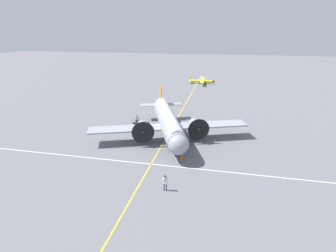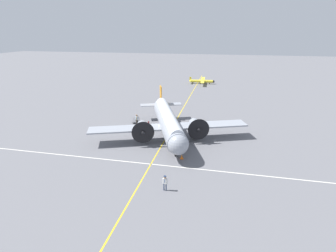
# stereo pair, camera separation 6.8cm
# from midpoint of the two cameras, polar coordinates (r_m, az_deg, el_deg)

# --- Properties ---
(ground_plane) EXTENTS (300.00, 300.00, 0.00)m
(ground_plane) POSITION_cam_midpoint_polar(r_m,az_deg,el_deg) (40.26, 0.05, -2.36)
(ground_plane) COLOR slate
(apron_line_eastwest) EXTENTS (120.00, 0.16, 0.01)m
(apron_line_eastwest) POSITION_cam_midpoint_polar(r_m,az_deg,el_deg) (40.29, -0.24, -2.33)
(apron_line_eastwest) COLOR gold
(apron_line_eastwest) RESTS_ON ground_plane
(apron_line_northsouth) EXTENTS (0.16, 120.00, 0.01)m
(apron_line_northsouth) POSITION_cam_midpoint_polar(r_m,az_deg,el_deg) (32.35, -3.33, -8.31)
(apron_line_northsouth) COLOR silver
(apron_line_northsouth) RESTS_ON ground_plane
(airliner_main) EXTENTS (19.59, 22.66, 6.06)m
(airliner_main) POSITION_cam_midpoint_polar(r_m,az_deg,el_deg) (38.92, 0.14, 0.95)
(airliner_main) COLOR #9399A3
(airliner_main) RESTS_ON ground_plane
(crew_foreground) EXTENTS (0.30, 0.57, 1.67)m
(crew_foreground) POSITION_cam_midpoint_polar(r_m,az_deg,el_deg) (26.99, -0.59, -11.97)
(crew_foreground) COLOR navy
(crew_foreground) RESTS_ON ground_plane
(passenger_boarding) EXTENTS (0.51, 0.38, 1.74)m
(passenger_boarding) POSITION_cam_midpoint_polar(r_m,az_deg,el_deg) (45.45, -6.67, 1.60)
(passenger_boarding) COLOR #473D2D
(passenger_boarding) RESTS_ON ground_plane
(ramp_agent) EXTENTS (0.29, 0.62, 1.82)m
(ramp_agent) POSITION_cam_midpoint_polar(r_m,az_deg,el_deg) (45.44, -6.79, 1.65)
(ramp_agent) COLOR #2D2D33
(ramp_agent) RESTS_ON ground_plane
(suitcase_near_door) EXTENTS (0.38, 0.15, 0.51)m
(suitcase_near_door) POSITION_cam_midpoint_polar(r_m,az_deg,el_deg) (45.64, -4.22, 0.67)
(suitcase_near_door) COLOR maroon
(suitcase_near_door) RESTS_ON ground_plane
(baggage_cart) EXTENTS (2.11, 1.63, 0.56)m
(baggage_cart) POSITION_cam_midpoint_polar(r_m,az_deg,el_deg) (46.83, -6.90, 1.13)
(baggage_cart) COLOR #56565B
(baggage_cart) RESTS_ON ground_plane
(light_aircraft_distant) EXTENTS (10.42, 7.73, 2.00)m
(light_aircraft_distant) POSITION_cam_midpoint_polar(r_m,az_deg,el_deg) (81.87, 7.49, 9.69)
(light_aircraft_distant) COLOR yellow
(light_aircraft_distant) RESTS_ON ground_plane
(traffic_cone) EXTENTS (0.42, 0.42, 0.56)m
(traffic_cone) POSITION_cam_midpoint_polar(r_m,az_deg,el_deg) (33.55, 3.06, -6.72)
(traffic_cone) COLOR orange
(traffic_cone) RESTS_ON ground_plane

